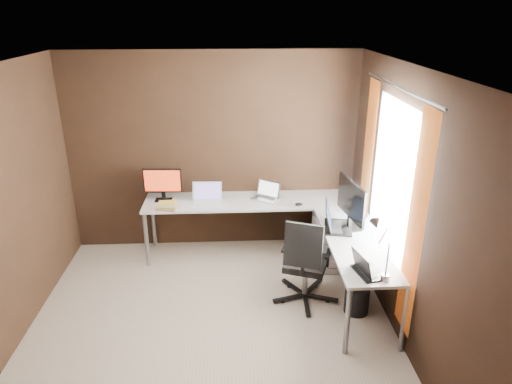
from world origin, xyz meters
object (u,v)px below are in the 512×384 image
laptop_silver (266,195)px  laptop_black_big (334,223)px  monitor_right (351,202)px  wastebasket (357,299)px  monitor_left (163,183)px  desk_lamp (379,241)px  laptop_white (207,198)px  book_stack (167,206)px  drawer_pedestal (332,242)px  office_chair (305,277)px  laptop_black_small (366,269)px

laptop_silver → laptop_black_big: laptop_black_big is taller
monitor_right → wastebasket: size_ratio=2.22×
laptop_black_big → monitor_left: bearing=77.4°
desk_lamp → monitor_right: bearing=112.9°
monitor_right → laptop_white: bearing=54.2°
book_stack → laptop_silver: bearing=11.6°
desk_lamp → drawer_pedestal: bearing=115.5°
laptop_silver → laptop_black_big: (0.67, -0.86, 0.01)m
monitor_left → laptop_white: bearing=-8.0°
laptop_white → desk_lamp: size_ratio=0.66×
desk_lamp → office_chair: 1.18m
laptop_white → laptop_silver: size_ratio=0.97×
laptop_black_big → laptop_white: bearing=72.8°
drawer_pedestal → laptop_black_small: size_ratio=1.68×
laptop_silver → laptop_black_small: same height
drawer_pedestal → desk_lamp: (0.06, -1.44, 0.78)m
book_stack → desk_lamp: 2.60m
monitor_right → book_stack: (-2.03, 0.62, -0.27)m
monitor_left → laptop_silver: bearing=2.1°
drawer_pedestal → laptop_black_big: (-0.10, -0.46, 0.49)m
drawer_pedestal → laptop_white: 1.61m
book_stack → monitor_right: bearing=-16.8°
laptop_black_big → book_stack: laptop_black_big is taller
laptop_silver → wastebasket: (0.84, -1.35, -0.63)m
laptop_silver → laptop_black_big: size_ratio=0.83×
book_stack → drawer_pedestal: bearing=-4.4°
monitor_right → laptop_black_big: size_ratio=1.41×
office_chair → laptop_black_small: bearing=-36.5°
laptop_silver → desk_lamp: desk_lamp is taller
drawer_pedestal → laptop_white: bearing=168.5°
monitor_right → laptop_silver: monitor_right is taller
laptop_silver → office_chair: office_chair is taller
book_stack → office_chair: office_chair is taller
laptop_black_big → book_stack: bearing=83.4°
drawer_pedestal → book_stack: book_stack is taller
laptop_black_small → wastebasket: (0.08, 0.43, -0.63)m
wastebasket → monitor_right: bearing=90.7°
laptop_white → drawer_pedestal: bearing=-8.9°
laptop_silver → desk_lamp: bearing=-31.1°
laptop_silver → desk_lamp: (0.84, -1.83, 0.30)m
monitor_right → book_stack: 2.14m
laptop_white → book_stack: laptop_white is taller
monitor_left → wastebasket: bearing=-30.1°
laptop_silver → desk_lamp: 2.04m
drawer_pedestal → wastebasket: bearing=-85.8°
laptop_black_big → office_chair: 0.66m
drawer_pedestal → wastebasket: size_ratio=2.05×
office_chair → monitor_right: bearing=47.4°
monitor_left → laptop_silver: 1.28m
drawer_pedestal → laptop_black_small: (-0.01, -1.38, 0.48)m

